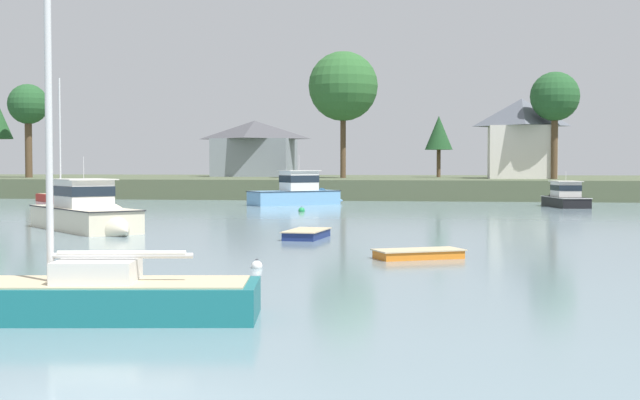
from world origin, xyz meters
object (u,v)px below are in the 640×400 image
at_px(dinghy_orange, 418,255).
at_px(mooring_buoy_white, 257,266).
at_px(sailboat_red, 63,200).
at_px(cruiser_skyblue, 302,197).
at_px(dinghy_navy, 307,235).
at_px(cruiser_cream, 91,220).
at_px(mooring_buoy_green, 302,211).
at_px(sailboat_teal, 80,307).
at_px(cruiser_black, 563,200).

xyz_separation_m(dinghy_orange, mooring_buoy_white, (-5.43, -4.03, -0.05)).
xyz_separation_m(sailboat_red, cruiser_skyblue, (23.23, -1.44, 0.46)).
bearing_deg(sailboat_red, dinghy_navy, -51.22).
bearing_deg(mooring_buoy_white, sailboat_red, 121.25).
relative_size(sailboat_red, dinghy_navy, 3.23).
xyz_separation_m(dinghy_orange, cruiser_skyblue, (-12.09, 43.80, 0.58)).
distance_m(dinghy_orange, cruiser_cream, 21.24).
distance_m(cruiser_cream, dinghy_navy, 12.59).
bearing_deg(mooring_buoy_white, cruiser_skyblue, 97.93).
distance_m(dinghy_orange, mooring_buoy_green, 33.80).
relative_size(dinghy_orange, cruiser_cream, 0.38).
bearing_deg(cruiser_cream, sailboat_teal, -67.36).
distance_m(sailboat_teal, cruiser_black, 60.91).
xyz_separation_m(dinghy_orange, cruiser_black, (10.49, 43.75, 0.41)).
xyz_separation_m(cruiser_black, mooring_buoy_green, (-20.64, -11.51, -0.44)).
bearing_deg(dinghy_navy, cruiser_skyblue, 100.16).
xyz_separation_m(cruiser_skyblue, dinghy_navy, (6.33, -35.36, -0.56)).
bearing_deg(dinghy_navy, cruiser_black, 65.29).
relative_size(dinghy_navy, mooring_buoy_white, 8.52).
relative_size(cruiser_black, dinghy_navy, 2.00).
relative_size(sailboat_teal, cruiser_cream, 1.38).
bearing_deg(cruiser_skyblue, sailboat_teal, -85.30).
relative_size(dinghy_orange, sailboat_red, 0.30).
bearing_deg(cruiser_skyblue, cruiser_cream, -100.32).
relative_size(sailboat_teal, cruiser_skyblue, 1.53).
bearing_deg(dinghy_orange, mooring_buoy_white, -143.45).
bearing_deg(sailboat_red, sailboat_teal, -64.87).
distance_m(cruiser_cream, mooring_buoy_green, 22.46).
bearing_deg(dinghy_orange, cruiser_cream, 148.13).
xyz_separation_m(cruiser_skyblue, mooring_buoy_white, (6.66, -47.82, -0.64)).
relative_size(cruiser_cream, mooring_buoy_white, 21.79).
bearing_deg(mooring_buoy_green, cruiser_skyblue, 99.54).
xyz_separation_m(sailboat_red, mooring_buoy_white, (29.89, -49.26, -0.18)).
distance_m(cruiser_black, mooring_buoy_white, 50.36).
xyz_separation_m(cruiser_black, mooring_buoy_white, (-15.92, -47.78, -0.46)).
bearing_deg(sailboat_teal, dinghy_navy, 86.15).
bearing_deg(mooring_buoy_green, dinghy_navy, -79.54).
bearing_deg(sailboat_red, cruiser_skyblue, -3.54).
bearing_deg(cruiser_cream, mooring_buoy_white, -50.42).
height_order(sailboat_red, mooring_buoy_green, sailboat_red).
distance_m(sailboat_red, cruiser_cream, 38.17).
height_order(sailboat_teal, cruiser_cream, sailboat_teal).
bearing_deg(dinghy_orange, sailboat_teal, -116.72).
height_order(sailboat_teal, cruiser_black, sailboat_teal).
distance_m(sailboat_teal, mooring_buoy_green, 46.83).
height_order(sailboat_red, dinghy_navy, sailboat_red).
bearing_deg(mooring_buoy_green, mooring_buoy_white, -82.59).
xyz_separation_m(dinghy_orange, mooring_buoy_green, (-10.15, 32.24, -0.04)).
height_order(cruiser_black, mooring_buoy_white, cruiser_black).
distance_m(dinghy_orange, mooring_buoy_white, 6.77).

